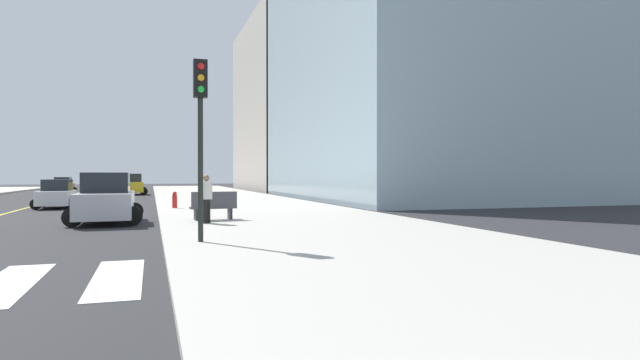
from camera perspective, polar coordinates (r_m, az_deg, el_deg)
name	(u,v)px	position (r m, az deg, el deg)	size (l,w,h in m)	color
sidewalk_kerb_east	(260,211)	(27.11, -6.57, -3.37)	(10.00, 120.00, 0.15)	#B2ADA3
lane_divider_paint	(61,199)	(47.08, -26.29, -1.84)	(0.16, 80.00, 0.01)	yellow
parking_garage_concrete	(316,108)	(68.55, -0.38, 7.80)	(18.00, 24.00, 21.10)	#B2ADA3
car_gray_nearest	(63,186)	(61.14, -26.09, -0.56)	(2.36, 3.78, 1.69)	slate
car_white_third	(57,195)	(34.05, -26.68, -1.43)	(2.33, 3.73, 1.67)	silver
car_yellow_fourth	(132,185)	(54.15, -19.75, -0.50)	(2.95, 4.63, 2.04)	gold
car_silver_fifth	(106,199)	(22.74, -22.22, -1.97)	(2.83, 4.53, 2.02)	#B7B7BC
traffic_light_near_corner	(200,114)	(14.41, -12.86, 6.99)	(0.36, 0.41, 4.84)	black
park_bench	(214,206)	(21.24, -11.48, -2.81)	(1.84, 0.72, 1.12)	#47474C
pedestrian_waiting_east	(206,196)	(19.78, -12.25, -1.76)	(0.44, 0.44, 1.79)	black
fire_hydrant	(175,200)	(29.23, -15.50, -2.11)	(0.26, 0.26, 0.89)	red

